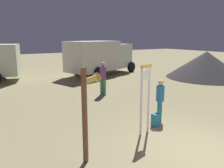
% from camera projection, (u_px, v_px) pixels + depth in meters
% --- Properties ---
extents(ground_plane, '(80.00, 80.00, 0.00)m').
position_uv_depth(ground_plane, '(197.00, 152.00, 6.13)').
color(ground_plane, '#90855D').
extents(standing_clock, '(0.49, 0.19, 2.32)m').
position_uv_depth(standing_clock, '(145.00, 93.00, 7.03)').
color(standing_clock, white).
rests_on(standing_clock, ground_plane).
extents(arrow_sign, '(0.89, 0.69, 2.46)m').
position_uv_depth(arrow_sign, '(90.00, 99.00, 5.58)').
color(arrow_sign, brown).
rests_on(arrow_sign, ground_plane).
extents(person_near_clock, '(0.30, 0.30, 1.59)m').
position_uv_depth(person_near_clock, '(160.00, 98.00, 8.33)').
color(person_near_clock, teal).
rests_on(person_near_clock, ground_plane).
extents(backpack, '(0.26, 0.24, 0.48)m').
position_uv_depth(backpack, '(155.00, 120.00, 7.83)').
color(backpack, teal).
rests_on(backpack, ground_plane).
extents(person_distant, '(0.35, 0.35, 1.83)m').
position_uv_depth(person_distant, '(103.00, 77.00, 11.95)').
color(person_distant, '#4E875E').
rests_on(person_distant, ground_plane).
extents(box_truck_far, '(6.86, 4.38, 2.85)m').
position_uv_depth(box_truck_far, '(100.00, 56.00, 18.38)').
color(box_truck_far, silver).
rests_on(box_truck_far, ground_plane).
extents(dome_tent, '(6.04, 6.04, 2.08)m').
position_uv_depth(dome_tent, '(206.00, 65.00, 17.05)').
color(dome_tent, '#312F30').
rests_on(dome_tent, ground_plane).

